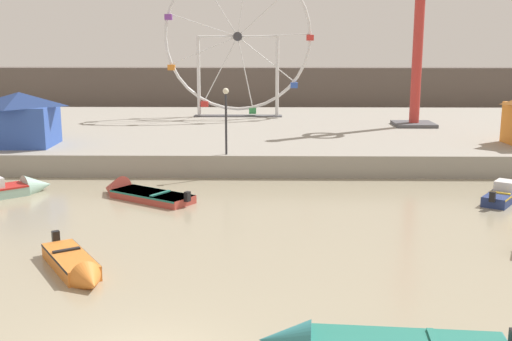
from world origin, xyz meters
The scene contains 9 objects.
quay_promenade centered at (0.00, 31.86, 0.60)m, with size 110.00×24.72×1.19m, color gray.
distant_town_skyline centered at (0.00, 54.29, 2.20)m, with size 140.00×3.00×4.40m, color #564C47.
motorboat_faded_red centered at (-3.17, 15.37, 0.20)m, with size 5.01×3.96×1.40m.
motorboat_orange_hull centered at (-2.96, 5.61, 0.26)m, with size 3.02×3.92×1.05m.
motorboat_navy_blue centered at (13.92, 15.26, 0.30)m, with size 3.07×3.76×1.16m.
ferris_wheel_white_frame centered at (0.68, 37.14, 7.26)m, with size 11.76×1.20×12.09m.
drop_tower_red_tower centered at (13.48, 31.60, 8.30)m, with size 2.80×2.80×14.81m.
carnival_booth_blue_tent centered at (-11.13, 22.61, 2.80)m, with size 4.16×3.68×3.08m.
promenade_lamp_near centered at (0.82, 19.96, 3.53)m, with size 0.32×0.32×3.52m.
Camera 1 is at (2.90, -12.39, 7.07)m, focal length 43.39 mm.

